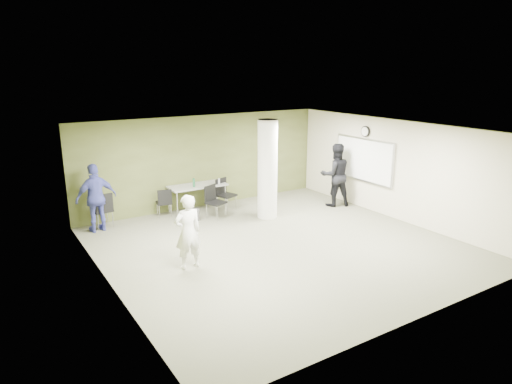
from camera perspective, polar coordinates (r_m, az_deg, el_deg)
floor at (r=11.12m, az=2.84°, el=-6.74°), size 8.00×8.00×0.00m
ceiling at (r=10.40m, az=3.05°, el=7.72°), size 8.00×8.00×0.00m
wall_back at (r=14.04m, az=-6.53°, el=3.83°), size 8.00×2.80×0.02m
wall_left at (r=9.06m, az=-18.24°, el=-3.28°), size 0.02×8.00×2.80m
wall_right_cream at (r=13.33m, az=17.16°, el=2.63°), size 0.02×8.00×2.80m
column at (r=12.82m, az=1.44°, el=2.83°), size 0.56×0.56×2.80m
whiteboard at (r=14.04m, az=13.29°, el=3.94°), size 0.05×2.30×1.30m
wall_clock at (r=13.90m, az=13.51°, el=7.37°), size 0.06×0.32×0.32m
folding_table at (r=13.59m, az=-7.32°, el=0.66°), size 1.72×0.77×1.06m
wastebasket at (r=12.94m, az=-7.69°, el=-2.86°), size 0.28×0.28×0.33m
chair_back_left at (r=12.79m, az=-18.57°, el=-1.87°), size 0.53×0.53×0.97m
chair_back_right at (r=13.30m, az=-11.40°, el=-1.08°), size 0.48×0.48×0.84m
chair_table_left at (r=13.02m, az=-5.32°, el=-0.89°), size 0.61×0.61×0.94m
chair_table_right at (r=13.72m, az=-3.99°, el=0.03°), size 0.61×0.61×0.96m
woman_white at (r=9.75m, az=-8.51°, el=-4.98°), size 0.60×0.40×1.63m
man_black at (r=14.23m, az=9.88°, el=2.12°), size 1.15×1.02×1.95m
man_blue at (r=12.51m, az=-19.34°, el=-0.70°), size 1.10×0.56×1.81m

